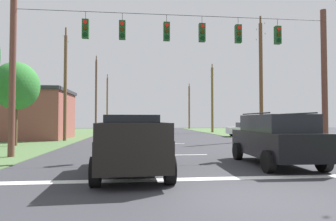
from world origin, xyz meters
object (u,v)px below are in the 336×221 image
object	(u,v)px
overhead_signal_span	(179,67)
utility_pole_distant_left	(107,103)
utility_pole_near_left	(189,107)
suv_black	(275,138)
tree_roadside_right	(16,86)
distant_car_crossing_white	(247,129)
utility_pole_mid_right	(261,79)
utility_pole_far_right	(212,98)
utility_pole_far_left	(65,86)
pickup_truck	(132,144)
utility_pole_distant_right	(96,95)

from	to	relation	value
overhead_signal_span	utility_pole_distant_left	world-z (taller)	utility_pole_distant_left
utility_pole_near_left	utility_pole_distant_left	bearing A→B (deg)	178.77
suv_black	overhead_signal_span	bearing A→B (deg)	132.33
tree_roadside_right	distant_car_crossing_white	bearing A→B (deg)	24.48
utility_pole_mid_right	utility_pole_far_right	xyz separation A→B (m)	(0.09, 16.69, -0.48)
overhead_signal_span	utility_pole_near_left	size ratio (longest dim) A/B	1.75
utility_pole_far_left	utility_pole_distant_left	world-z (taller)	utility_pole_distant_left
utility_pole_distant_left	tree_roadside_right	bearing A→B (deg)	-93.46
tree_roadside_right	overhead_signal_span	bearing A→B (deg)	-30.85
utility_pole_near_left	tree_roadside_right	size ratio (longest dim) A/B	1.61
pickup_truck	tree_roadside_right	size ratio (longest dim) A/B	0.95
overhead_signal_span	utility_pole_distant_left	bearing A→B (deg)	100.43
overhead_signal_span	suv_black	xyz separation A→B (m)	(3.30, -3.62, -3.45)
utility_pole_distant_left	pickup_truck	bearing A→B (deg)	-83.20
pickup_truck	utility_pole_distant_left	bearing A→B (deg)	96.80
utility_pole_mid_right	suv_black	bearing A→B (deg)	-112.08
overhead_signal_span	suv_black	world-z (taller)	overhead_signal_span
utility_pole_far_left	tree_roadside_right	world-z (taller)	utility_pole_far_left
pickup_truck	utility_pole_near_left	world-z (taller)	utility_pole_near_left
utility_pole_far_right	utility_pole_distant_right	distance (m)	16.53
utility_pole_far_right	utility_pole_distant_left	xyz separation A→B (m)	(-16.78, 17.94, 0.39)
utility_pole_far_right	utility_pole_distant_left	bearing A→B (deg)	133.08
overhead_signal_span	suv_black	bearing A→B (deg)	-47.67
utility_pole_mid_right	tree_roadside_right	size ratio (longest dim) A/B	1.89
utility_pole_mid_right	utility_pole_far_left	world-z (taller)	utility_pole_mid_right
overhead_signal_span	utility_pole_mid_right	bearing A→B (deg)	47.67
overhead_signal_span	suv_black	distance (m)	5.99
utility_pole_far_left	utility_pole_distant_right	size ratio (longest dim) A/B	0.90
utility_pole_far_left	utility_pole_mid_right	bearing A→B (deg)	-4.66
suv_black	distant_car_crossing_white	world-z (taller)	suv_black
overhead_signal_span	utility_pole_far_right	distance (m)	27.52
distant_car_crossing_white	utility_pole_near_left	bearing A→B (deg)	92.32
utility_pole_near_left	utility_pole_far_left	size ratio (longest dim) A/B	0.96
pickup_truck	distant_car_crossing_white	world-z (taller)	pickup_truck
distant_car_crossing_white	utility_pole_far_right	bearing A→B (deg)	95.18
utility_pole_distant_right	utility_pole_distant_left	world-z (taller)	utility_pole_distant_left
overhead_signal_span	distant_car_crossing_white	xyz separation A→B (m)	(9.65, 15.34, -3.72)
utility_pole_far_right	overhead_signal_span	bearing A→B (deg)	-108.37
utility_pole_far_right	utility_pole_far_left	bearing A→B (deg)	-137.83
overhead_signal_span	utility_pole_near_left	distance (m)	44.52
overhead_signal_span	tree_roadside_right	distance (m)	12.12
utility_pole_mid_right	utility_pole_distant_left	distance (m)	38.45
utility_pole_distant_left	utility_pole_far_left	bearing A→B (deg)	-90.23
utility_pole_distant_left	tree_roadside_right	world-z (taller)	utility_pole_distant_left
utility_pole_distant_left	utility_pole_distant_right	bearing A→B (deg)	-89.16
distant_car_crossing_white	utility_pole_distant_left	world-z (taller)	utility_pole_distant_left
pickup_truck	utility_pole_far_left	world-z (taller)	utility_pole_far_left
utility_pole_mid_right	utility_pole_near_left	distance (m)	34.29
utility_pole_far_right	utility_pole_near_left	xyz separation A→B (m)	(-0.17, 17.59, -0.43)
overhead_signal_span	utility_pole_distant_left	xyz separation A→B (m)	(-8.11, 44.06, 0.79)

